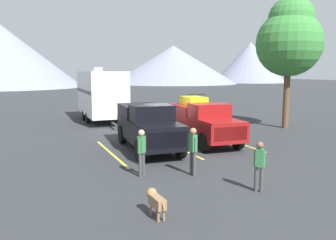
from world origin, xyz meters
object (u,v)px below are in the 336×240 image
Objects in this scene: person_c at (193,148)px; pickup_truck_b at (203,120)px; camper_trailer_a at (101,93)px; person_b at (259,163)px; person_a at (142,150)px; dog at (155,199)px; pickup_truck_a at (148,125)px.

pickup_truck_b is at bearing 56.91° from person_c.
camper_trailer_a is 17.06m from person_b.
camper_trailer_a is at bearing 107.85° from pickup_truck_b.
person_b is at bearing -46.61° from person_a.
pickup_truck_b is 9.54m from dog.
pickup_truck_b is at bearing 7.44° from pickup_truck_a.
person_b is at bearing -65.05° from person_c.
pickup_truck_a is at bearing 90.33° from person_c.
camper_trailer_a is (0.10, 10.18, 0.93)m from pickup_truck_a.
person_b is (0.99, -16.99, -1.19)m from camper_trailer_a.
person_b is 2.53m from person_c.
pickup_truck_a is 1.01× the size of pickup_truck_b.
pickup_truck_a is 10.22m from camper_trailer_a.
pickup_truck_a is 0.71× the size of camper_trailer_a.
person_c is at bearing -20.47° from person_a.
pickup_truck_b is 0.70× the size of camper_trailer_a.
pickup_truck_a reaches higher than person_b.
camper_trailer_a reaches higher than person_c.
camper_trailer_a is at bearing 89.43° from pickup_truck_a.
dog is at bearing -109.02° from pickup_truck_a.
pickup_truck_b is 3.57× the size of person_b.
person_c is 3.69m from dog.
person_b is at bearing -86.66° from camper_trailer_a.
camper_trailer_a is at bearing 93.34° from person_b.
dog is (-2.47, -7.18, -0.72)m from pickup_truck_a.
person_b is at bearing 5.93° from dog.
pickup_truck_a reaches higher than person_c.
person_a reaches higher than dog.
pickup_truck_a reaches higher than dog.
person_c is (1.70, -0.63, 0.02)m from person_a.
person_c is (-3.22, -4.94, -0.16)m from pickup_truck_b.
pickup_truck_b reaches higher than pickup_truck_a.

